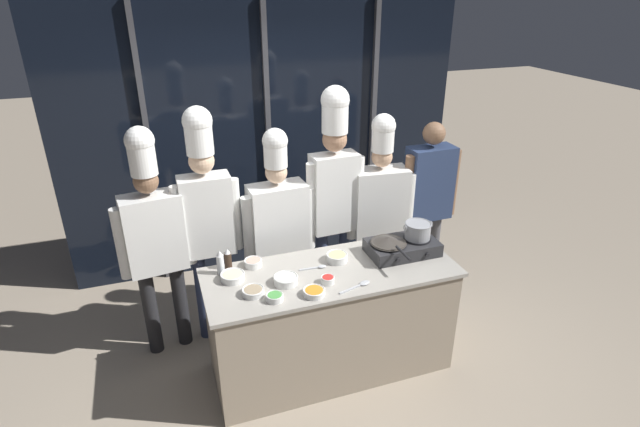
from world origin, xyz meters
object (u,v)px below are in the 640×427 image
(stock_pot, at_px, (418,230))
(serving_spoon_solid, at_px, (318,267))
(prep_bowl_ginger, at_px, (337,257))
(prep_bowl_mushrooms, at_px, (253,291))
(prep_bowl_bell_pepper, at_px, (328,279))
(prep_bowl_scallions, at_px, (275,297))
(prep_bowl_noodles, at_px, (233,276))
(prep_bowl_shrimp, at_px, (253,262))
(chef_sous, at_px, (207,210))
(prep_bowl_carrots, at_px, (314,292))
(frying_pan, at_px, (389,240))
(chef_line, at_px, (278,222))
(portable_stove, at_px, (402,247))
(serving_spoon_slotted, at_px, (361,285))
(person_guest, at_px, (428,195))
(prep_bowl_bean_sprouts, at_px, (286,279))
(squeeze_bottle_soy, at_px, (228,259))
(chef_head, at_px, (154,232))
(chef_pastry, at_px, (334,186))
(squeeze_bottle_clear, at_px, (220,263))
(chef_apprentice, at_px, (379,204))

(stock_pot, xyz_separation_m, serving_spoon_solid, (-0.81, 0.00, -0.17))
(prep_bowl_ginger, xyz_separation_m, prep_bowl_mushrooms, (-0.69, -0.23, -0.01))
(prep_bowl_bell_pepper, height_order, prep_bowl_scallions, prep_bowl_bell_pepper)
(prep_bowl_noodles, xyz_separation_m, prep_bowl_mushrooms, (0.10, -0.22, -0.00))
(prep_bowl_mushrooms, bearing_deg, prep_bowl_shrimp, 77.63)
(chef_sous, bearing_deg, prep_bowl_shrimp, 118.11)
(prep_bowl_shrimp, bearing_deg, serving_spoon_solid, -22.58)
(prep_bowl_carrots, xyz_separation_m, prep_bowl_ginger, (0.31, 0.37, 0.01))
(frying_pan, relative_size, chef_line, 0.27)
(prep_bowl_carrots, xyz_separation_m, prep_bowl_mushrooms, (-0.39, 0.14, 0.00))
(portable_stove, bearing_deg, serving_spoon_slotted, -147.14)
(prep_bowl_mushrooms, height_order, person_guest, person_guest)
(chef_line, bearing_deg, prep_bowl_bean_sprouts, 75.25)
(prep_bowl_mushrooms, relative_size, chef_line, 0.08)
(squeeze_bottle_soy, xyz_separation_m, prep_bowl_mushrooms, (0.10, -0.40, -0.05))
(prep_bowl_shrimp, relative_size, prep_bowl_mushrooms, 0.87)
(prep_bowl_ginger, distance_m, chef_line, 0.64)
(frying_pan, xyz_separation_m, serving_spoon_solid, (-0.57, 0.01, -0.13))
(portable_stove, relative_size, prep_bowl_bell_pepper, 5.53)
(prep_bowl_bell_pepper, xyz_separation_m, serving_spoon_slotted, (0.20, -0.11, -0.02))
(portable_stove, bearing_deg, person_guest, 47.19)
(prep_bowl_bell_pepper, distance_m, chef_head, 1.38)
(stock_pot, height_order, chef_pastry, chef_pastry)
(serving_spoon_solid, relative_size, chef_sous, 0.10)
(frying_pan, relative_size, prep_bowl_bell_pepper, 4.95)
(serving_spoon_solid, bearing_deg, prep_bowl_bean_sprouts, -156.60)
(squeeze_bottle_clear, xyz_separation_m, prep_bowl_shrimp, (0.24, 0.03, -0.06))
(prep_bowl_ginger, bearing_deg, squeeze_bottle_soy, 168.03)
(frying_pan, relative_size, chef_pastry, 0.23)
(chef_head, relative_size, chef_line, 1.06)
(prep_bowl_bell_pepper, bearing_deg, chef_sous, 129.24)
(prep_bowl_carrots, bearing_deg, chef_sous, 120.27)
(stock_pot, bearing_deg, chef_sous, 156.75)
(chef_line, xyz_separation_m, person_guest, (1.40, 0.02, 0.04))
(serving_spoon_slotted, distance_m, person_guest, 1.43)
(squeeze_bottle_soy, bearing_deg, chef_head, 141.62)
(squeeze_bottle_clear, distance_m, prep_bowl_bean_sprouts, 0.49)
(portable_stove, bearing_deg, squeeze_bottle_clear, 173.24)
(chef_line, bearing_deg, prep_bowl_scallions, 69.85)
(prep_bowl_mushrooms, bearing_deg, person_guest, 24.17)
(stock_pot, xyz_separation_m, prep_bowl_carrots, (-0.94, -0.31, -0.15))
(prep_bowl_carrots, xyz_separation_m, chef_apprentice, (0.92, 0.93, 0.11))
(squeeze_bottle_soy, relative_size, prep_bowl_ginger, 0.97)
(portable_stove, height_order, prep_bowl_noodles, portable_stove)
(prep_bowl_mushrooms, bearing_deg, prep_bowl_bell_pepper, -3.44)
(prep_bowl_scallions, relative_size, prep_bowl_mushrooms, 0.77)
(chef_apprentice, bearing_deg, serving_spoon_slotted, 64.23)
(chef_line, bearing_deg, portable_stove, 139.54)
(squeeze_bottle_clear, height_order, prep_bowl_scallions, squeeze_bottle_clear)
(stock_pot, distance_m, squeeze_bottle_soy, 1.45)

